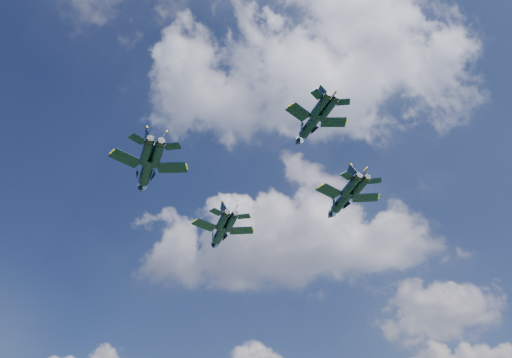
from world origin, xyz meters
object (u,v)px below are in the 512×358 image
at_px(jet_right, 342,201).
at_px(jet_left, 146,172).
at_px(jet_lead, 220,234).
at_px(jet_slot, 310,125).

bearing_deg(jet_right, jet_left, -179.58).
xyz_separation_m(jet_lead, jet_left, (-6.05, -27.08, -1.02)).
distance_m(jet_left, jet_right, 39.38).
relative_size(jet_left, jet_slot, 1.36).
distance_m(jet_lead, jet_right, 28.80).
xyz_separation_m(jet_left, jet_right, (33.95, 19.93, 1.17)).
xyz_separation_m(jet_right, jet_slot, (-2.95, -26.58, -1.80)).
xyz_separation_m(jet_left, jet_slot, (30.99, -6.65, -0.63)).
bearing_deg(jet_lead, jet_right, -44.69).
bearing_deg(jet_left, jet_lead, 45.12).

